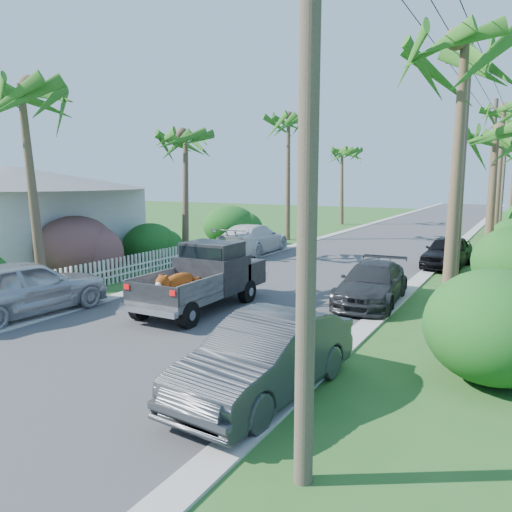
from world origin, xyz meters
The scene contains 27 objects.
ground centered at (0.00, 0.00, 0.00)m, with size 120.00×120.00×0.00m, color #2B5A22.
road centered at (0.00, 25.00, 0.01)m, with size 8.00×100.00×0.02m, color #38383A.
curb_left centered at (-4.30, 25.00, 0.03)m, with size 0.60×100.00×0.06m, color #A5A39E.
curb_right centered at (4.30, 25.00, 0.03)m, with size 0.60×100.00×0.06m, color #A5A39E.
pickup_truck centered at (-0.82, 5.10, 1.01)m, with size 1.98×5.12×2.06m.
parked_car_rn centered at (3.88, 0.16, 0.75)m, with size 1.60×4.58×1.51m, color #323438.
parked_car_rm centered at (3.66, 8.02, 0.66)m, with size 1.84×4.52×1.31m, color #27282B.
parked_car_rf centered at (4.83, 16.23, 0.72)m, with size 1.69×4.21×1.43m, color black.
parked_car_ln centered at (-5.00, 1.57, 0.86)m, with size 2.02×5.03×1.71m, color #B6B9BE.
parked_car_lf centered at (-5.00, 15.52, 0.80)m, with size 2.25×5.53×1.60m, color silver.
palm_l_a centered at (-6.20, 3.00, 6.93)m, with size 4.40×4.40×8.20m.
palm_l_b centered at (-6.80, 12.00, 6.15)m, with size 4.40×4.40×7.40m.
palm_l_c centered at (-6.00, 22.00, 7.91)m, with size 4.40×4.40×9.20m.
palm_l_d centered at (-6.50, 34.00, 6.44)m, with size 4.40×4.40×7.70m.
palm_r_a centered at (6.30, 6.00, 7.42)m, with size 4.40×4.40×8.70m.
palm_r_b centered at (6.60, 15.00, 5.95)m, with size 4.40×4.40×7.20m.
palm_r_c centered at (6.20, 26.00, 8.11)m, with size 4.40×4.40×9.40m.
shrub_l_b centered at (-7.80, 6.00, 1.30)m, with size 3.00×3.30×2.60m, color #A51752.
shrub_l_c centered at (-7.40, 10.00, 1.00)m, with size 2.40×2.64×2.00m, color #1A4313.
shrub_l_d centered at (-8.00, 18.00, 1.20)m, with size 3.20×3.52×2.40m, color #1A4313.
shrub_r_a centered at (7.60, 3.00, 1.15)m, with size 2.80×3.08×2.30m, color #1A4313.
picket_fence centered at (-6.00, 5.50, 0.50)m, with size 0.10×11.00×1.00m, color white.
house_left centered at (-13.00, 7.00, 2.12)m, with size 9.00×8.00×4.60m.
utility_pole_a centered at (5.60, -2.00, 4.60)m, with size 1.60×0.26×9.00m.
utility_pole_b centered at (5.60, 13.00, 4.60)m, with size 1.60×0.26×9.00m.
utility_pole_c centered at (5.60, 28.00, 4.60)m, with size 1.60×0.26×9.00m.
utility_pole_d centered at (5.60, 43.00, 4.60)m, with size 1.60×0.26×9.00m.
Camera 1 is at (8.06, -7.78, 4.11)m, focal length 35.00 mm.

